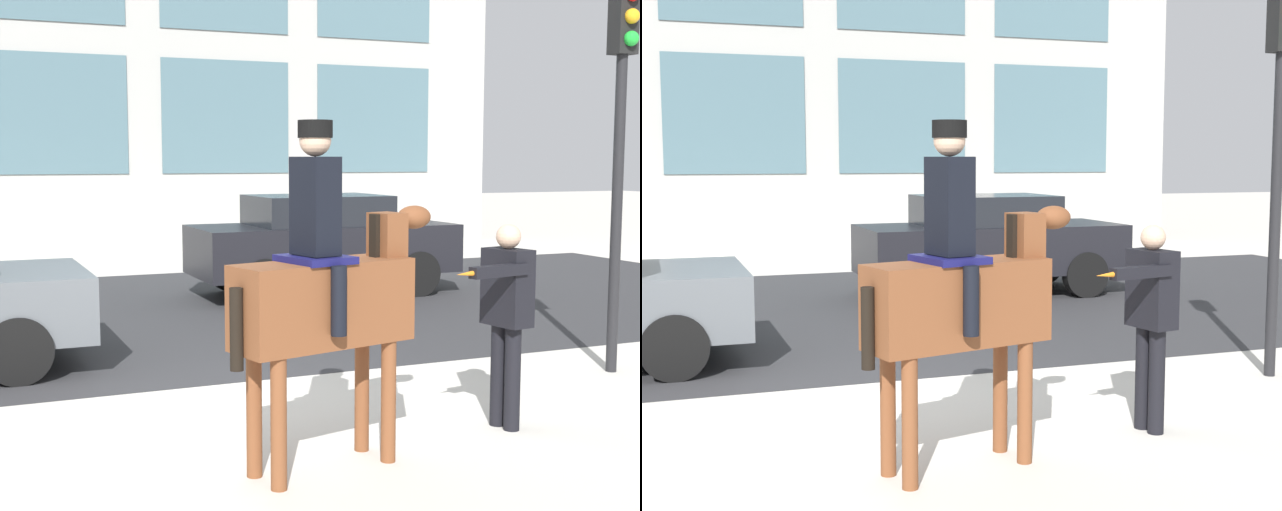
{
  "view_description": "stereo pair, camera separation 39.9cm",
  "coord_description": "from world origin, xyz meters",
  "views": [
    {
      "loc": [
        -2.36,
        -7.72,
        2.21
      ],
      "look_at": [
        0.38,
        -1.24,
        1.43
      ],
      "focal_mm": 50.0,
      "sensor_mm": 36.0,
      "label": 1
    },
    {
      "loc": [
        -1.99,
        -7.87,
        2.21
      ],
      "look_at": [
        0.38,
        -1.24,
        1.43
      ],
      "focal_mm": 50.0,
      "sensor_mm": 36.0,
      "label": 2
    }
  ],
  "objects": [
    {
      "name": "traffic_light",
      "position": [
        3.95,
        -0.57,
        2.66
      ],
      "size": [
        0.24,
        0.29,
        3.95
      ],
      "color": "black",
      "rests_on": "ground_plane"
    },
    {
      "name": "street_car_far_lane",
      "position": [
        3.24,
        5.47,
        0.85
      ],
      "size": [
        4.2,
        1.83,
        1.61
      ],
      "color": "black",
      "rests_on": "ground_plane"
    },
    {
      "name": "mounted_horse_lead",
      "position": [
        0.08,
        -2.06,
        1.27
      ],
      "size": [
        1.71,
        0.73,
        2.46
      ],
      "rotation": [
        0.0,
        0.0,
        0.23
      ],
      "color": "brown",
      "rests_on": "ground_plane"
    },
    {
      "name": "ground_plane",
      "position": [
        0.0,
        0.0,
        0.0
      ],
      "size": [
        80.0,
        80.0,
        0.0
      ],
      "primitive_type": "plane",
      "color": "beige"
    },
    {
      "name": "road_surface",
      "position": [
        0.0,
        4.75,
        0.0
      ],
      "size": [
        22.21,
        8.5,
        0.01
      ],
      "color": "#2D2D30",
      "rests_on": "ground_plane"
    },
    {
      "name": "pedestrian_bystander",
      "position": [
        1.8,
        -1.76,
        0.99
      ],
      "size": [
        0.82,
        0.54,
        1.68
      ],
      "rotation": [
        0.0,
        0.0,
        -2.96
      ],
      "color": "black",
      "rests_on": "ground_plane"
    }
  ]
}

